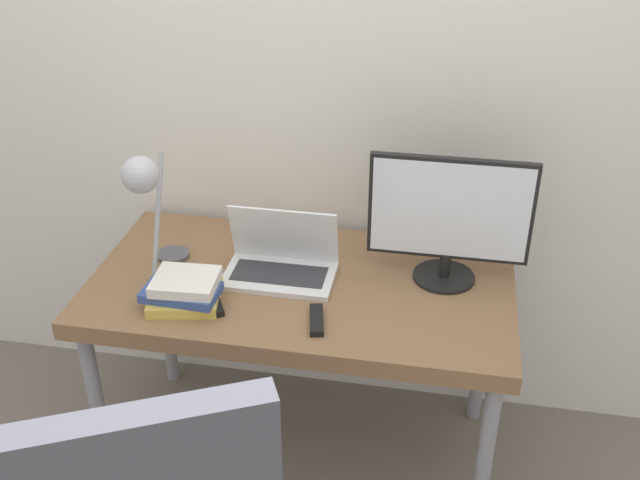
{
  "coord_description": "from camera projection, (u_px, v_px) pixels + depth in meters",
  "views": [
    {
      "loc": [
        0.43,
        -1.63,
        2.08
      ],
      "look_at": [
        0.07,
        0.33,
        0.93
      ],
      "focal_mm": 42.0,
      "sensor_mm": 36.0,
      "label": 1
    }
  ],
  "objects": [
    {
      "name": "desk",
      "position": [
        301.0,
        298.0,
        2.46
      ],
      "size": [
        1.37,
        0.73,
        0.75
      ],
      "color": "brown",
      "rests_on": "ground_plane"
    },
    {
      "name": "book_stack",
      "position": [
        184.0,
        291.0,
        2.29
      ],
      "size": [
        0.25,
        0.23,
        0.1
      ],
      "color": "gold",
      "rests_on": "desk"
    },
    {
      "name": "desk_lamp",
      "position": [
        145.0,
        187.0,
        2.26
      ],
      "size": [
        0.11,
        0.29,
        0.44
      ],
      "color": "#4C4C51",
      "rests_on": "desk"
    },
    {
      "name": "wall_back",
      "position": [
        325.0,
        77.0,
        2.52
      ],
      "size": [
        8.0,
        0.05,
        2.6
      ],
      "color": "silver",
      "rests_on": "ground_plane"
    },
    {
      "name": "media_remote",
      "position": [
        316.0,
        320.0,
        2.22
      ],
      "size": [
        0.07,
        0.15,
        0.02
      ],
      "color": "black",
      "rests_on": "desk"
    },
    {
      "name": "tv_remote",
      "position": [
        213.0,
        300.0,
        2.31
      ],
      "size": [
        0.11,
        0.16,
        0.02
      ],
      "color": "black",
      "rests_on": "desk"
    },
    {
      "name": "monitor",
      "position": [
        449.0,
        217.0,
        2.33
      ],
      "size": [
        0.51,
        0.2,
        0.42
      ],
      "color": "black",
      "rests_on": "desk"
    },
    {
      "name": "laptop",
      "position": [
        281.0,
        262.0,
        2.44
      ],
      "size": [
        0.36,
        0.22,
        0.23
      ],
      "color": "silver",
      "rests_on": "desk"
    }
  ]
}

